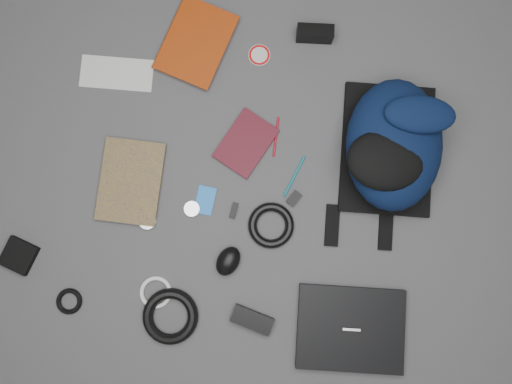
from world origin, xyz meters
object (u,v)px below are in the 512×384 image
(textbook_red, at_px, (168,31))
(power_brick, at_px, (252,320))
(mouse, at_px, (228,261))
(backpack, at_px, (394,145))
(pouch, at_px, (19,256))
(dvd_case, at_px, (246,143))
(compact_camera, at_px, (315,34))
(laptop, at_px, (351,329))
(comic_book, at_px, (100,178))

(textbook_red, height_order, power_brick, power_brick)
(power_brick, bearing_deg, mouse, 134.06)
(backpack, distance_m, pouch, 1.18)
(dvd_case, height_order, compact_camera, compact_camera)
(dvd_case, xyz_separation_m, power_brick, (0.21, -0.50, 0.01))
(backpack, relative_size, power_brick, 3.53)
(dvd_case, bearing_deg, pouch, -119.47)
(pouch, bearing_deg, laptop, 8.13)
(laptop, xyz_separation_m, power_brick, (-0.29, -0.08, -0.00))
(laptop, bearing_deg, textbook_red, 124.90)
(dvd_case, bearing_deg, comic_book, -132.51)
(dvd_case, distance_m, compact_camera, 0.41)
(textbook_red, xyz_separation_m, pouch, (-0.17, -0.82, -0.00))
(compact_camera, bearing_deg, comic_book, -142.99)
(laptop, bearing_deg, pouch, 171.35)
(power_brick, relative_size, pouch, 1.34)
(textbook_red, height_order, mouse, mouse)
(backpack, relative_size, laptop, 1.38)
(dvd_case, height_order, power_brick, power_brick)
(comic_book, relative_size, mouse, 2.78)
(mouse, bearing_deg, compact_camera, 98.50)
(backpack, xyz_separation_m, laptop, (0.08, -0.56, -0.08))
(backpack, bearing_deg, compact_camera, 125.79)
(textbook_red, height_order, pouch, textbook_red)
(dvd_case, relative_size, compact_camera, 1.63)
(comic_book, bearing_deg, backpack, 12.78)
(textbook_red, bearing_deg, laptop, -35.53)
(pouch, bearing_deg, backpack, 36.50)
(textbook_red, bearing_deg, backpack, -5.80)
(compact_camera, bearing_deg, dvd_case, -119.38)
(laptop, bearing_deg, compact_camera, 99.84)
(backpack, height_order, laptop, backpack)
(mouse, bearing_deg, laptop, 0.58)
(backpack, distance_m, laptop, 0.57)
(pouch, bearing_deg, mouse, 18.88)
(power_brick, bearing_deg, compact_camera, 99.07)
(laptop, relative_size, dvd_case, 1.73)
(laptop, bearing_deg, power_brick, 178.49)
(power_brick, distance_m, pouch, 0.74)
(comic_book, bearing_deg, compact_camera, 41.22)
(comic_book, relative_size, power_brick, 2.08)
(laptop, bearing_deg, backpack, 80.94)
(backpack, height_order, compact_camera, backpack)
(laptop, bearing_deg, dvd_case, 122.76)
(comic_book, xyz_separation_m, mouse, (0.46, -0.10, 0.01))
(backpack, bearing_deg, textbook_red, 155.36)
(comic_book, bearing_deg, power_brick, -35.40)
(comic_book, relative_size, pouch, 2.79)
(backpack, height_order, mouse, backpack)
(pouch, bearing_deg, power_brick, 5.26)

